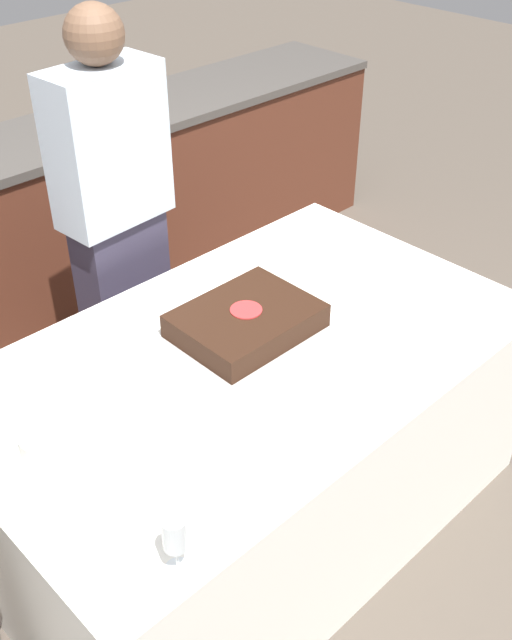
% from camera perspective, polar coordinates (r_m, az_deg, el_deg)
% --- Properties ---
extents(ground_plane, '(14.00, 14.00, 0.00)m').
position_cam_1_polar(ground_plane, '(2.87, -0.42, -14.32)').
color(ground_plane, brown).
extents(back_counter, '(4.40, 0.58, 0.92)m').
position_cam_1_polar(back_counter, '(3.66, -18.33, 5.37)').
color(back_counter, '#5B2D1E').
rests_on(back_counter, ground_plane).
extents(dining_table, '(1.80, 1.09, 0.76)m').
position_cam_1_polar(dining_table, '(2.59, -0.46, -8.91)').
color(dining_table, white).
rests_on(dining_table, ground_plane).
extents(cake, '(0.47, 0.37, 0.09)m').
position_cam_1_polar(cake, '(2.39, -0.75, -0.10)').
color(cake, '#B7B2AD').
rests_on(cake, dining_table).
extents(plate_stack, '(0.20, 0.20, 0.06)m').
position_cam_1_polar(plate_stack, '(2.07, -14.99, -8.58)').
color(plate_stack, white).
rests_on(plate_stack, dining_table).
extents(wine_glass, '(0.07, 0.07, 0.17)m').
position_cam_1_polar(wine_glass, '(1.68, -6.19, -16.01)').
color(wine_glass, white).
rests_on(wine_glass, dining_table).
extents(side_plate_near_cake, '(0.21, 0.21, 0.00)m').
position_cam_1_polar(side_plate_near_cake, '(2.60, -6.91, 1.87)').
color(side_plate_near_cake, white).
rests_on(side_plate_near_cake, dining_table).
extents(person_cutting_cake, '(0.42, 0.23, 1.65)m').
position_cam_1_polar(person_cutting_cake, '(2.83, -10.48, 6.68)').
color(person_cutting_cake, '#383347').
rests_on(person_cutting_cake, ground_plane).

